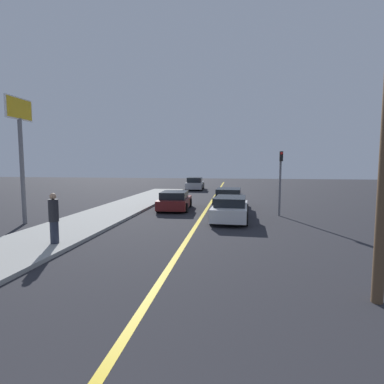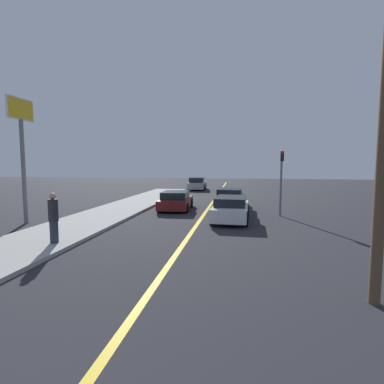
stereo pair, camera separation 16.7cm
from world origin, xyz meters
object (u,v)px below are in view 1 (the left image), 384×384
car_ahead_center (175,201)px  traffic_light (280,176)px  car_near_right_lane (230,209)px  pedestrian_far_standing (54,218)px  car_parked_left_lot (195,184)px  car_far_distant (229,198)px  roadside_sign (20,133)px

car_ahead_center → traffic_light: bearing=-15.7°
car_near_right_lane → pedestrian_far_standing: bearing=-133.3°
car_ahead_center → traffic_light: traffic_light is taller
car_near_right_lane → car_parked_left_lot: 18.64m
car_parked_left_lot → traffic_light: 17.90m
car_far_distant → roadside_sign: (-9.99, -6.94, 3.86)m
car_far_distant → car_parked_left_lot: size_ratio=0.94×
traffic_light → roadside_sign: size_ratio=0.60×
roadside_sign → traffic_light: bearing=17.7°
car_far_distant → pedestrian_far_standing: (-6.00, -10.59, 0.41)m
roadside_sign → car_parked_left_lot: bearing=74.1°
pedestrian_far_standing → roadside_sign: (-3.99, 3.65, 3.46)m
car_near_right_lane → car_far_distant: car_far_distant is taller
car_parked_left_lot → traffic_light: traffic_light is taller
traffic_light → roadside_sign: roadside_sign is taller
pedestrian_far_standing → roadside_sign: 6.42m
car_far_distant → pedestrian_far_standing: 12.18m
pedestrian_far_standing → traffic_light: traffic_light is taller
car_far_distant → traffic_light: size_ratio=1.11×
traffic_light → roadside_sign: bearing=-162.3°
car_ahead_center → pedestrian_far_standing: bearing=-107.8°
car_parked_left_lot → car_ahead_center: bearing=-89.7°
car_ahead_center → car_parked_left_lot: car_parked_left_lot is taller
car_parked_left_lot → roadside_sign: 21.63m
car_near_right_lane → car_ahead_center: car_near_right_lane is taller
car_far_distant → car_ahead_center: bearing=-157.1°
car_parked_left_lot → car_near_right_lane: bearing=-78.8°
car_near_right_lane → traffic_light: bearing=35.3°
car_ahead_center → roadside_sign: bearing=-141.8°
pedestrian_far_standing → roadside_sign: bearing=137.5°
pedestrian_far_standing → traffic_light: 11.94m
roadside_sign → pedestrian_far_standing: bearing=-42.5°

